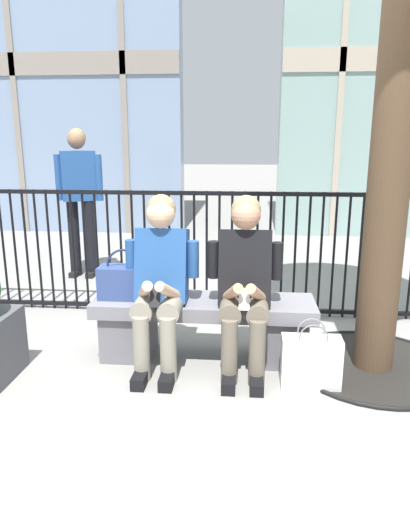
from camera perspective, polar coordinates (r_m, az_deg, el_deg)
The scene contains 8 objects.
ground_plane at distance 3.58m, azimuth -0.14°, elevation -12.12°, with size 60.00×60.00×0.00m, color gray.
stone_bench at distance 3.47m, azimuth -0.15°, elevation -8.09°, with size 1.60×0.44×0.45m.
seated_person_with_phone at distance 3.27m, azimuth -5.47°, elevation -2.55°, with size 0.52×0.66×1.21m.
seated_person_companion at distance 3.21m, azimuth 4.84°, elevation -2.80°, with size 0.52×0.66×1.21m.
handbag_on_bench at distance 3.46m, azimuth -9.79°, elevation -3.04°, with size 0.36×0.19×0.37m.
shopping_bag at distance 3.18m, azimuth 12.74°, elevation -12.41°, with size 0.38×0.15×0.46m.
bystander_at_railing at distance 5.64m, azimuth -15.00°, elevation 7.57°, with size 0.55×0.36×1.71m.
plaza_railing at distance 4.26m, azimuth 0.97°, elevation 0.33°, with size 8.75×0.04×1.14m.
Camera 1 is at (0.29, -3.21, 1.56)m, focal length 32.90 mm.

